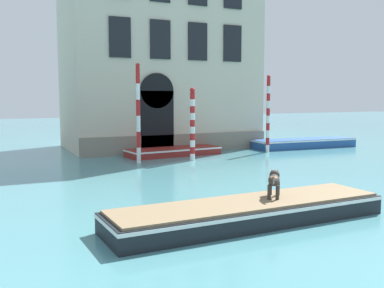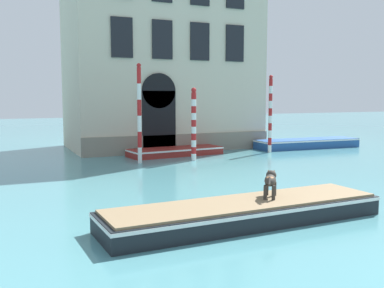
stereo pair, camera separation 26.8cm
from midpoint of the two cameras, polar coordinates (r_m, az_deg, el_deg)
name	(u,v)px [view 2 (the right image)]	position (r m, az deg, el deg)	size (l,w,h in m)	color
palazzo_left	(162,20)	(27.36, -3.60, 15.45)	(10.76, 6.13, 14.99)	beige
boat_foreground	(245,211)	(11.03, 7.44, -8.49)	(7.19, 2.00, 0.54)	black
dog_on_deck	(270,180)	(11.44, 10.59, -4.55)	(0.67, 0.82, 0.65)	#332D28
boat_moored_near_palazzo	(175,151)	(23.10, -1.79, -0.93)	(5.06, 2.12, 0.39)	maroon
boat_moored_far	(307,143)	(27.25, 14.68, 0.10)	(6.43, 1.88, 0.52)	#234C8C
mooring_pole_0	(139,113)	(20.39, -6.33, 3.89)	(0.20, 0.20, 4.50)	white
mooring_pole_1	(270,114)	(24.55, 10.22, 3.81)	(0.20, 0.20, 4.16)	white
mooring_pole_2	(194,124)	(21.16, 0.58, 2.58)	(0.24, 0.24, 3.44)	white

